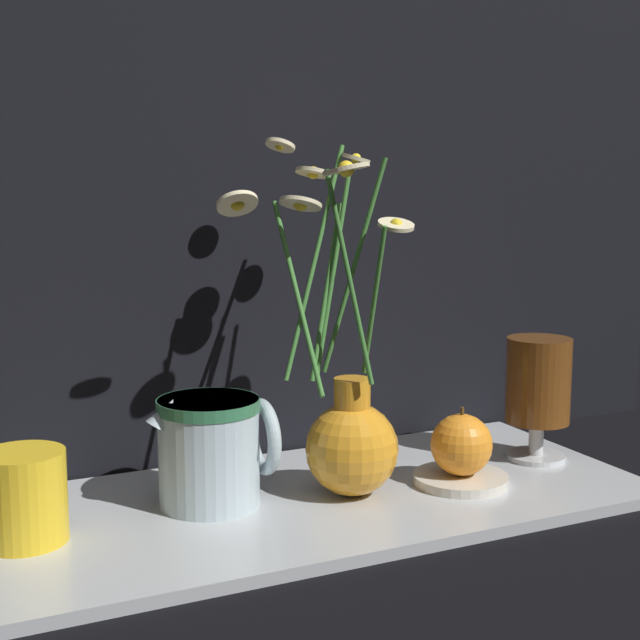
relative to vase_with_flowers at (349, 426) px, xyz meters
name	(u,v)px	position (x,y,z in m)	size (l,w,h in m)	color
ground_plane	(309,507)	(-0.04, 0.01, -0.08)	(6.00, 6.00, 0.00)	black
shelf	(309,501)	(-0.04, 0.01, -0.08)	(0.71, 0.31, 0.01)	#B2B7BC
vase_with_flowers	(349,426)	(0.00, 0.00, 0.00)	(0.21, 0.17, 0.37)	orange
yellow_mug	(21,498)	(-0.32, 0.01, -0.03)	(0.09, 0.08, 0.08)	yellow
ceramic_pitcher	(212,446)	(-0.14, 0.03, -0.01)	(0.13, 0.10, 0.12)	silver
tea_glass	(536,384)	(0.25, 0.02, 0.02)	(0.07, 0.07, 0.14)	silver
saucer_plate	(461,479)	(0.12, -0.02, -0.07)	(0.10, 0.10, 0.01)	silver
orange_fruit	(461,445)	(0.12, -0.02, -0.03)	(0.07, 0.07, 0.07)	orange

